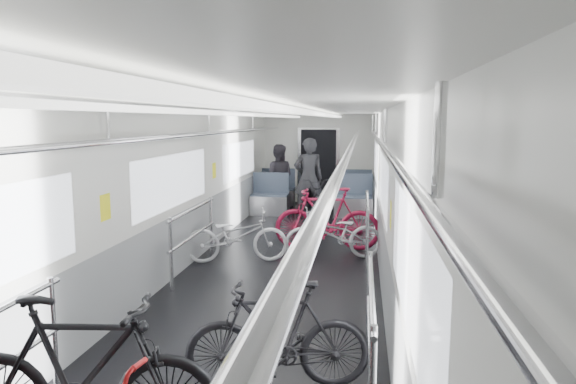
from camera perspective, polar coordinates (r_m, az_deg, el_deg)
name	(u,v)px	position (r m, az deg, el deg)	size (l,w,h in m)	color
car_shell	(293,186)	(8.90, 0.54, 0.71)	(3.02, 14.01, 2.41)	black
bike_left_mid	(83,376)	(3.90, -21.86, -18.41)	(0.52, 1.86, 1.12)	black
bike_left_far	(236,236)	(8.24, -5.75, -4.86)	(0.57, 1.63, 0.86)	#B3B3B8
bike_right_near	(278,335)	(4.46, -1.10, -15.65)	(0.44, 1.56, 0.94)	black
bike_right_mid	(334,234)	(8.41, 5.10, -4.66)	(0.56, 1.60, 0.84)	#A5A4A9
bike_right_far	(327,219)	(8.97, 4.36, -2.97)	(0.52, 1.84, 1.11)	maroon
bike_aisle	(315,198)	(11.71, 3.05, -0.66)	(0.66, 1.89, 0.99)	black
person_standing	(308,178)	(11.77, 2.29, 1.52)	(0.68, 0.45, 1.86)	black
person_seated	(278,177)	(12.96, -1.11, 1.67)	(0.80, 0.63, 1.66)	#2F2A32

